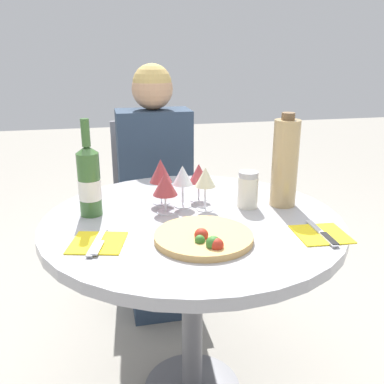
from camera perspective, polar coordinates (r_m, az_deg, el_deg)
dining_table at (r=1.45m, az=0.03°, el=-7.05°), size 0.98×0.98×0.72m
chair_behind_diner at (r=2.28m, az=-5.06°, el=-2.37°), size 0.40×0.40×0.89m
seated_diner at (r=2.11m, az=-4.64°, el=-1.04°), size 0.36×0.42×1.18m
pizza_large at (r=1.24m, az=1.64°, el=-6.06°), size 0.29×0.29×0.05m
wine_bottle at (r=1.44m, az=-13.55°, el=1.46°), size 0.07×0.07×0.32m
tall_carafe at (r=1.51m, az=12.30°, el=3.84°), size 0.09×0.09×0.33m
sugar_shaker at (r=1.50m, az=7.45°, el=0.30°), size 0.07×0.07×0.13m
wine_glass_front_left at (r=1.42m, az=-3.61°, el=1.02°), size 0.08×0.08×0.14m
wine_glass_center at (r=1.48m, az=-1.27°, el=2.11°), size 0.07×0.07×0.15m
wine_glass_back_right at (r=1.54m, az=0.90°, el=2.39°), size 0.07×0.07×0.14m
wine_glass_back_left at (r=1.51m, az=-4.19°, el=2.74°), size 0.08×0.08×0.16m
wine_glass_front_right at (r=1.45m, az=1.78°, el=1.85°), size 0.07×0.07×0.15m
place_setting_left at (r=1.25m, az=-12.49°, el=-6.63°), size 0.18×0.19×0.01m
place_setting_right at (r=1.34m, az=16.90°, el=-5.41°), size 0.16×0.19×0.01m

